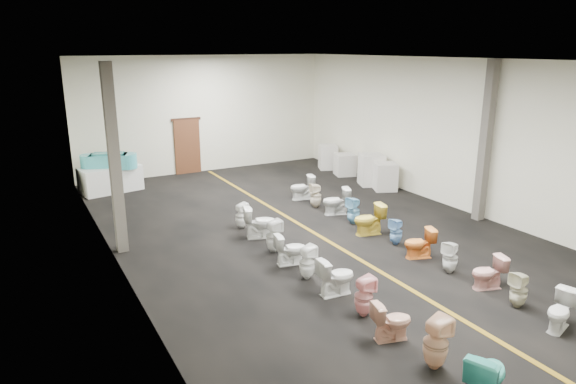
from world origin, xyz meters
The scene contains 37 objects.
floor centered at (0.00, 0.00, 0.00)m, with size 16.00×16.00×0.00m, color black.
ceiling centered at (0.00, 0.00, 4.50)m, with size 16.00×16.00×0.00m, color black.
wall_back centered at (0.00, 8.00, 2.25)m, with size 10.00×10.00×0.00m, color beige.
wall_left centered at (-5.00, 0.00, 2.25)m, with size 16.00×16.00×0.00m, color beige.
wall_right centered at (5.00, 0.00, 2.25)m, with size 16.00×16.00×0.00m, color beige.
aisle_stripe centered at (0.00, 0.00, 0.00)m, with size 0.12×15.60×0.01m, color #846113.
back_door centered at (-0.80, 7.94, 1.05)m, with size 1.00×0.10×2.10m, color #562D19.
door_frame centered at (-0.80, 7.95, 2.12)m, with size 1.15×0.08×0.10m, color #331C11.
column_left centered at (-4.75, 1.00, 2.25)m, with size 0.25×0.25×4.50m, color #59544C.
column_right centered at (4.75, -1.50, 2.25)m, with size 0.25×0.25×4.50m, color #59544C.
display_table centered at (-3.98, 6.65, 0.44)m, with size 1.96×0.98×0.87m, color white.
bathtub centered at (-3.98, 6.65, 1.07)m, with size 1.79×1.07×0.55m.
appliance_crate_a centered at (4.40, 2.28, 0.47)m, with size 0.74×0.74×0.95m, color silver.
appliance_crate_b centered at (4.40, 3.05, 0.56)m, with size 0.81×0.81×1.11m, color silver.
appliance_crate_c centered at (4.40, 4.70, 0.41)m, with size 0.73×0.73×0.82m, color beige.
appliance_crate_d centered at (4.40, 5.90, 0.49)m, with size 0.69×0.69×0.98m, color silver.
toilet_left_0 centered at (-1.44, -7.13, 0.41)m, with size 0.46×0.80×0.82m, color teal.
toilet_left_1 centered at (-1.49, -6.20, 0.43)m, with size 0.39×0.40×0.86m, color #E6B48F.
toilet_left_2 centered at (-1.56, -5.25, 0.35)m, with size 0.39×0.68×0.69m, color #E1A48A.
toilet_left_3 centered at (-1.49, -4.38, 0.39)m, with size 0.35×0.36×0.77m, color pink.
toilet_left_4 centered at (-1.47, -3.42, 0.39)m, with size 0.44×0.76×0.78m, color white.
toilet_left_5 centered at (-1.60, -2.52, 0.38)m, with size 0.34×0.35×0.75m, color white.
toilet_left_6 centered at (-1.54, -1.68, 0.36)m, with size 0.41×0.71×0.73m, color white.
toilet_left_7 centered at (-1.54, -0.84, 0.40)m, with size 0.36×0.37×0.81m, color white.
toilet_left_8 centered at (-1.41, 0.19, 0.42)m, with size 0.47×0.82×0.83m, color white.
toilet_left_9 centered at (-1.54, 1.08, 0.36)m, with size 0.32×0.33×0.71m, color white.
toilet_right_1 centered at (1.24, -6.43, 0.35)m, with size 0.39×0.69×0.71m, color silver.
toilet_right_2 centered at (1.30, -5.53, 0.36)m, with size 0.32×0.33×0.72m, color beige.
toilet_right_3 centered at (1.42, -4.71, 0.35)m, with size 0.39×0.69×0.70m, color #E4A39A.
toilet_right_4 centered at (1.31, -3.77, 0.36)m, with size 0.33×0.34×0.73m, color white.
toilet_right_5 centered at (1.29, -2.82, 0.36)m, with size 0.40×0.71×0.72m, color orange.
toilet_right_6 centered at (1.37, -1.90, 0.34)m, with size 0.31×0.32×0.69m, color #75AADD.
toilet_right_7 centered at (1.21, -1.00, 0.41)m, with size 0.46×0.81×0.83m, color yellow.
toilet_right_8 centered at (1.36, -0.10, 0.39)m, with size 0.35×0.36×0.78m, color #7FC2E7.
toilet_right_9 centered at (1.39, 0.83, 0.40)m, with size 0.45×0.79×0.81m, color silver.
toilet_right_10 centered at (1.22, 1.70, 0.38)m, with size 0.34×0.35×0.77m, color beige.
toilet_right_11 centered at (1.30, 2.66, 0.40)m, with size 0.44×0.78×0.79m, color white.
Camera 1 is at (-6.81, -11.19, 4.81)m, focal length 32.00 mm.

